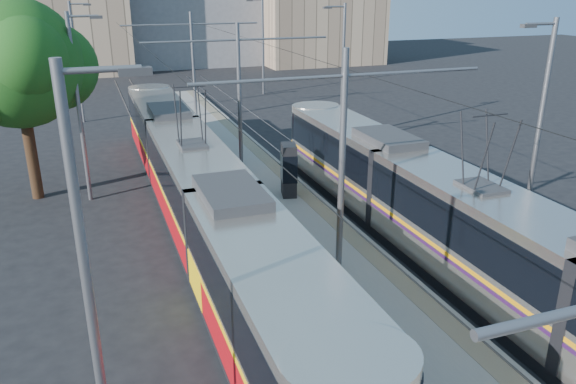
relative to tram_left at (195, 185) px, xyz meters
name	(u,v)px	position (x,y,z in m)	size (l,w,h in m)	color
platform	(258,184)	(3.60, 3.47, -1.56)	(4.00, 50.00, 0.30)	gray
tactile_strip_left	(228,185)	(2.15, 3.47, -1.40)	(0.70, 50.00, 0.01)	gray
tactile_strip_right	(287,178)	(5.05, 3.47, -1.40)	(0.70, 50.00, 0.01)	gray
rails	(258,187)	(3.60, 3.47, -1.69)	(8.71, 70.00, 0.03)	gray
tram_left	(195,185)	(0.00, 0.00, 0.00)	(2.43, 29.30, 5.50)	black
tram_right	(476,232)	(7.20, -7.62, 0.15)	(2.43, 27.82, 5.50)	black
catenary	(277,104)	(3.60, 0.62, 2.82)	(9.20, 70.00, 7.00)	slate
street_lamps	(234,85)	(3.60, 7.47, 2.47)	(15.18, 38.22, 8.00)	slate
shelter	(289,169)	(4.33, 1.28, -0.20)	(0.86, 1.16, 2.30)	black
tree	(27,65)	(-5.75, 5.77, 4.13)	(5.94, 5.49, 8.63)	#382314
building_left	(47,8)	(-6.40, 46.47, 4.96)	(16.32, 12.24, 13.33)	tan
building_right	(317,15)	(23.60, 44.47, 3.82)	(14.28, 10.20, 11.04)	tan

